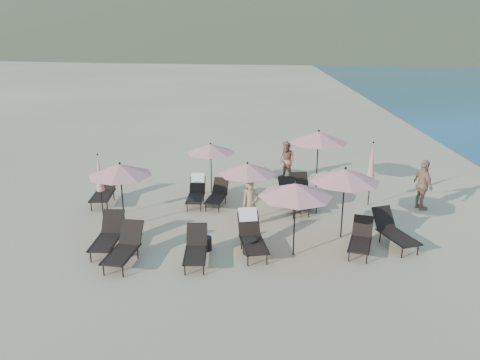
{
  "coord_description": "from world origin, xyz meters",
  "views": [
    {
      "loc": [
        -0.75,
        -12.18,
        6.19
      ],
      "look_at": [
        -1.13,
        3.5,
        1.1
      ],
      "focal_mm": 35.0,
      "sensor_mm": 36.0,
      "label": 1
    }
  ],
  "objects_px": {
    "umbrella_closed_1": "(99,173)",
    "beachgoer_c": "(423,185)",
    "lounger_2": "(196,248)",
    "lounger_6": "(104,191)",
    "lounger_8": "(217,195)",
    "lounger_10": "(303,193)",
    "lounger_7": "(196,191)",
    "beachgoer_a": "(250,204)",
    "lounger_0": "(108,235)",
    "lounger_3": "(251,234)",
    "umbrella_open_3": "(211,149)",
    "beachgoer_b": "(287,161)",
    "umbrella_open_2": "(345,175)",
    "umbrella_open_5": "(296,190)",
    "lounger_1": "(124,247)",
    "umbrella_open_1": "(247,169)",
    "lounger_4": "(361,238)",
    "lounger_5": "(394,231)",
    "lounger_9": "(293,197)",
    "umbrella_open_0": "(120,170)",
    "umbrella_closed_0": "(372,162)",
    "side_table_1": "(250,246)",
    "side_table_0": "(206,244)",
    "umbrella_open_4": "(319,137)"
  },
  "relations": [
    {
      "from": "umbrella_open_2",
      "to": "umbrella_open_5",
      "type": "relative_size",
      "value": 1.02
    },
    {
      "from": "lounger_4",
      "to": "lounger_9",
      "type": "relative_size",
      "value": 0.87
    },
    {
      "from": "lounger_8",
      "to": "lounger_10",
      "type": "distance_m",
      "value": 3.12
    },
    {
      "from": "lounger_4",
      "to": "lounger_1",
      "type": "bearing_deg",
      "value": -155.43
    },
    {
      "from": "lounger_10",
      "to": "umbrella_closed_0",
      "type": "distance_m",
      "value": 2.69
    },
    {
      "from": "lounger_1",
      "to": "umbrella_open_1",
      "type": "relative_size",
      "value": 0.87
    },
    {
      "from": "lounger_7",
      "to": "lounger_10",
      "type": "relative_size",
      "value": 0.84
    },
    {
      "from": "lounger_6",
      "to": "lounger_8",
      "type": "relative_size",
      "value": 1.14
    },
    {
      "from": "side_table_0",
      "to": "beachgoer_c",
      "type": "bearing_deg",
      "value": 24.99
    },
    {
      "from": "lounger_7",
      "to": "beachgoer_a",
      "type": "xyz_separation_m",
      "value": [
        2.0,
        -2.06,
        0.31
      ]
    },
    {
      "from": "lounger_3",
      "to": "beachgoer_a",
      "type": "distance_m",
      "value": 1.79
    },
    {
      "from": "beachgoer_a",
      "to": "lounger_5",
      "type": "bearing_deg",
      "value": -39.99
    },
    {
      "from": "lounger_8",
      "to": "umbrella_open_1",
      "type": "bearing_deg",
      "value": -40.46
    },
    {
      "from": "lounger_7",
      "to": "umbrella_open_0",
      "type": "relative_size",
      "value": 0.73
    },
    {
      "from": "lounger_2",
      "to": "umbrella_open_0",
      "type": "relative_size",
      "value": 0.72
    },
    {
      "from": "umbrella_open_0",
      "to": "beachgoer_b",
      "type": "bearing_deg",
      "value": 42.73
    },
    {
      "from": "lounger_7",
      "to": "umbrella_closed_0",
      "type": "relative_size",
      "value": 0.67
    },
    {
      "from": "lounger_2",
      "to": "lounger_4",
      "type": "xyz_separation_m",
      "value": [
        4.7,
        0.76,
        -0.01
      ]
    },
    {
      "from": "umbrella_open_0",
      "to": "side_table_1",
      "type": "xyz_separation_m",
      "value": [
        4.12,
        -1.83,
        -1.71
      ]
    },
    {
      "from": "umbrella_open_2",
      "to": "lounger_4",
      "type": "bearing_deg",
      "value": -69.11
    },
    {
      "from": "lounger_4",
      "to": "umbrella_open_1",
      "type": "height_order",
      "value": "umbrella_open_1"
    },
    {
      "from": "umbrella_closed_1",
      "to": "beachgoer_b",
      "type": "xyz_separation_m",
      "value": [
        6.6,
        4.46,
        -0.75
      ]
    },
    {
      "from": "umbrella_open_3",
      "to": "beachgoer_b",
      "type": "height_order",
      "value": "umbrella_open_3"
    },
    {
      "from": "umbrella_open_1",
      "to": "umbrella_open_5",
      "type": "xyz_separation_m",
      "value": [
        1.35,
        -2.54,
        0.16
      ]
    },
    {
      "from": "lounger_3",
      "to": "lounger_4",
      "type": "xyz_separation_m",
      "value": [
        3.17,
        0.03,
        -0.11
      ]
    },
    {
      "from": "lounger_8",
      "to": "umbrella_open_3",
      "type": "bearing_deg",
      "value": 114.78
    },
    {
      "from": "lounger_2",
      "to": "lounger_3",
      "type": "height_order",
      "value": "lounger_3"
    },
    {
      "from": "beachgoer_c",
      "to": "umbrella_closed_0",
      "type": "bearing_deg",
      "value": 67.25
    },
    {
      "from": "beachgoer_b",
      "to": "beachgoer_a",
      "type": "bearing_deg",
      "value": -60.31
    },
    {
      "from": "lounger_10",
      "to": "beachgoer_c",
      "type": "height_order",
      "value": "beachgoer_c"
    },
    {
      "from": "side_table_1",
      "to": "beachgoer_b",
      "type": "xyz_separation_m",
      "value": [
        1.53,
        7.06,
        0.6
      ]
    },
    {
      "from": "lounger_1",
      "to": "umbrella_open_0",
      "type": "relative_size",
      "value": 0.81
    },
    {
      "from": "side_table_1",
      "to": "beachgoer_c",
      "type": "height_order",
      "value": "beachgoer_c"
    },
    {
      "from": "lounger_8",
      "to": "umbrella_open_5",
      "type": "xyz_separation_m",
      "value": [
        2.45,
        -3.93,
        1.57
      ]
    },
    {
      "from": "lounger_2",
      "to": "lounger_7",
      "type": "height_order",
      "value": "lounger_7"
    },
    {
      "from": "lounger_9",
      "to": "beachgoer_c",
      "type": "relative_size",
      "value": 1.03
    },
    {
      "from": "umbrella_closed_1",
      "to": "beachgoer_c",
      "type": "height_order",
      "value": "umbrella_closed_1"
    },
    {
      "from": "lounger_4",
      "to": "lounger_9",
      "type": "distance_m",
      "value": 3.69
    },
    {
      "from": "side_table_1",
      "to": "beachgoer_a",
      "type": "height_order",
      "value": "beachgoer_a"
    },
    {
      "from": "umbrella_open_4",
      "to": "lounger_1",
      "type": "bearing_deg",
      "value": -134.69
    },
    {
      "from": "lounger_6",
      "to": "umbrella_closed_1",
      "type": "xyz_separation_m",
      "value": [
        0.36,
        -1.38,
        1.1
      ]
    },
    {
      "from": "lounger_3",
      "to": "lounger_10",
      "type": "xyz_separation_m",
      "value": [
        1.86,
        3.75,
        -0.03
      ]
    },
    {
      "from": "lounger_0",
      "to": "beachgoer_b",
      "type": "bearing_deg",
      "value": 51.48
    },
    {
      "from": "lounger_3",
      "to": "umbrella_open_4",
      "type": "distance_m",
      "value": 6.17
    },
    {
      "from": "lounger_0",
      "to": "beachgoer_a",
      "type": "distance_m",
      "value": 4.53
    },
    {
      "from": "lounger_0",
      "to": "beachgoer_a",
      "type": "relative_size",
      "value": 1.09
    },
    {
      "from": "lounger_2",
      "to": "lounger_6",
      "type": "height_order",
      "value": "lounger_6"
    },
    {
      "from": "lounger_8",
      "to": "umbrella_open_2",
      "type": "relative_size",
      "value": 0.7
    },
    {
      "from": "umbrella_open_4",
      "to": "umbrella_closed_1",
      "type": "height_order",
      "value": "umbrella_open_4"
    },
    {
      "from": "lounger_6",
      "to": "beachgoer_c",
      "type": "distance_m",
      "value": 11.55
    }
  ]
}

